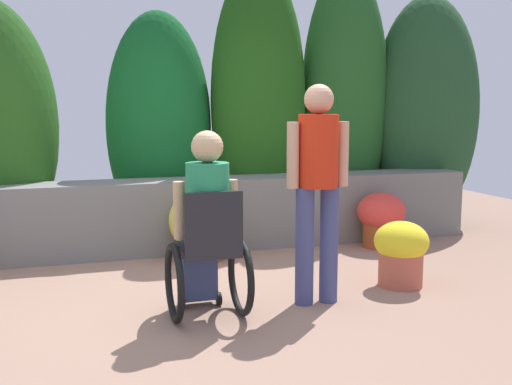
# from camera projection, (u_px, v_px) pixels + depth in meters

# --- Properties ---
(ground_plane) EXTENTS (12.21, 12.21, 0.00)m
(ground_plane) POSITION_uv_depth(u_px,v_px,m) (174.00, 308.00, 4.57)
(ground_plane) COLOR #96725F
(stone_retaining_wall) EXTENTS (7.27, 0.52, 0.74)m
(stone_retaining_wall) POSITION_uv_depth(u_px,v_px,m) (142.00, 217.00, 6.23)
(stone_retaining_wall) COLOR slate
(stone_retaining_wall) RESTS_ON ground
(hedge_backdrop) EXTENTS (8.25, 1.12, 3.14)m
(hedge_backdrop) POSITION_uv_depth(u_px,v_px,m) (146.00, 111.00, 6.68)
(hedge_backdrop) COLOR #21500F
(hedge_backdrop) RESTS_ON ground
(person_in_wheelchair) EXTENTS (0.53, 0.66, 1.33)m
(person_in_wheelchair) POSITION_uv_depth(u_px,v_px,m) (206.00, 231.00, 4.31)
(person_in_wheelchair) COLOR black
(person_in_wheelchair) RESTS_ON ground
(person_standing_companion) EXTENTS (0.49, 0.30, 1.65)m
(person_standing_companion) POSITION_uv_depth(u_px,v_px,m) (318.00, 179.00, 4.57)
(person_standing_companion) COLOR #3F4576
(person_standing_companion) RESTS_ON ground
(flower_pot_purple_near) EXTENTS (0.62, 0.62, 0.70)m
(flower_pot_purple_near) POSITION_uv_depth(u_px,v_px,m) (201.00, 225.00, 5.96)
(flower_pot_purple_near) COLOR #A4512B
(flower_pot_purple_near) RESTS_ON ground
(flower_pot_terracotta_by_wall) EXTENTS (0.51, 0.51, 0.58)m
(flower_pot_terracotta_by_wall) POSITION_uv_depth(u_px,v_px,m) (381.00, 217.00, 6.51)
(flower_pot_terracotta_by_wall) COLOR #99421F
(flower_pot_terracotta_by_wall) RESTS_ON ground
(flower_pot_red_accent) EXTENTS (0.45, 0.45, 0.55)m
(flower_pot_red_accent) POSITION_uv_depth(u_px,v_px,m) (401.00, 251.00, 5.10)
(flower_pot_red_accent) COLOR #B55541
(flower_pot_red_accent) RESTS_ON ground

